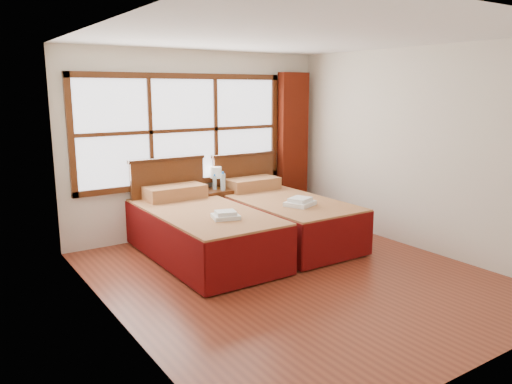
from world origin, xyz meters
TOP-DOWN VIEW (x-y plane):
  - floor at (0.00, 0.00)m, footprint 4.50×4.50m
  - ceiling at (0.00, 0.00)m, footprint 4.50×4.50m
  - wall_back at (0.00, 2.25)m, footprint 4.00×0.00m
  - wall_left at (-2.00, 0.00)m, footprint 0.00×4.50m
  - wall_right at (2.00, 0.00)m, footprint 0.00×4.50m
  - window at (-0.25, 2.21)m, footprint 3.16×0.06m
  - curtain at (1.60, 2.11)m, footprint 0.50×0.16m
  - bed_left at (-0.55, 1.20)m, footprint 1.17×2.28m
  - bed_right at (0.69, 1.20)m, footprint 1.15×2.23m
  - nightstand at (0.15, 1.99)m, footprint 0.49×0.48m
  - towels_left at (-0.52, 0.63)m, footprint 0.36×0.33m
  - towels_right at (0.63, 0.70)m, footprint 0.44×0.42m
  - lamp at (0.17, 2.07)m, footprint 0.16×0.16m
  - bottle_near at (0.11, 2.00)m, footprint 0.06×0.06m
  - bottle_far at (0.18, 1.89)m, footprint 0.07×0.07m

SIDE VIEW (x-z plane):
  - floor at x=0.00m, z-range 0.00..0.00m
  - nightstand at x=0.15m, z-range 0.00..0.65m
  - bed_right at x=0.69m, z-range -0.22..0.90m
  - bed_left at x=-0.55m, z-range -0.22..0.92m
  - towels_right at x=0.63m, z-range 0.59..0.70m
  - towels_left at x=-0.52m, z-range 0.61..0.69m
  - bottle_near at x=0.11m, z-range 0.64..0.87m
  - bottle_far at x=0.18m, z-range 0.64..0.91m
  - lamp at x=0.17m, z-range 0.72..1.03m
  - curtain at x=1.60m, z-range 0.02..2.32m
  - wall_back at x=0.00m, z-range -0.70..3.30m
  - wall_left at x=-2.00m, z-range -0.95..3.55m
  - wall_right at x=2.00m, z-range -0.95..3.55m
  - window at x=-0.25m, z-range 0.72..2.28m
  - ceiling at x=0.00m, z-range 2.60..2.60m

